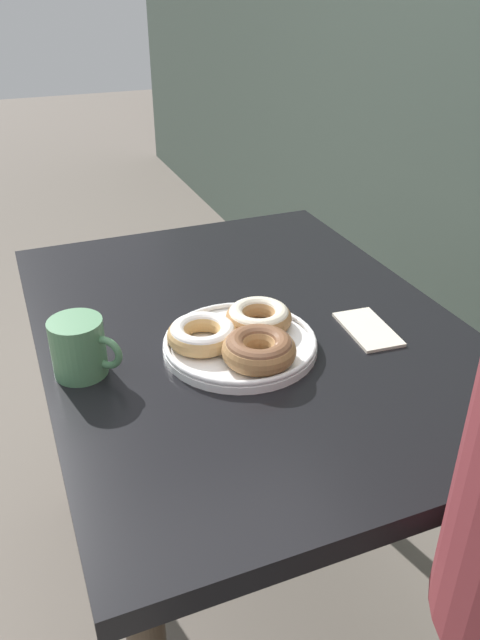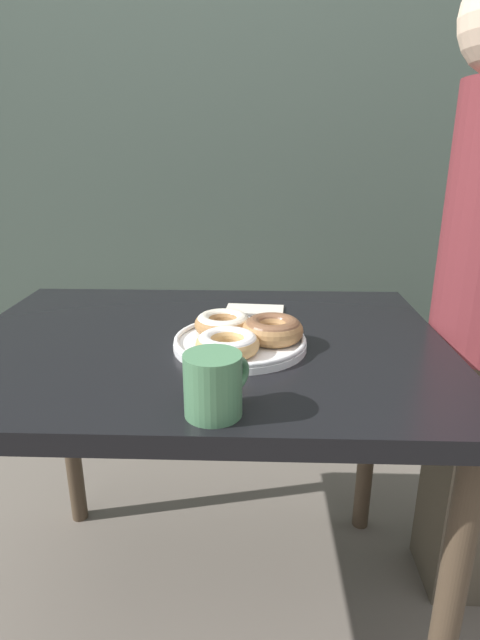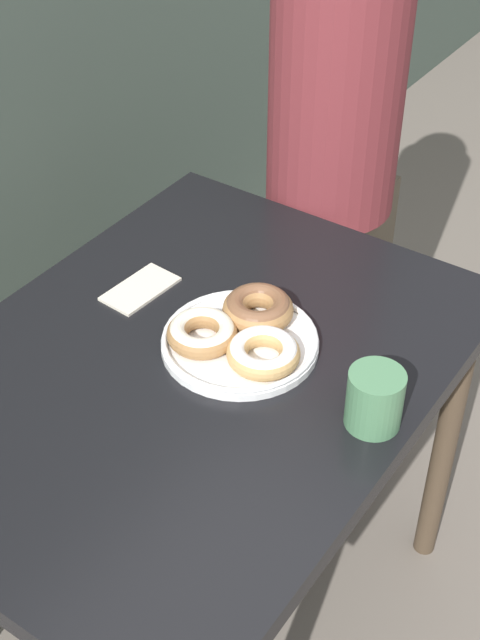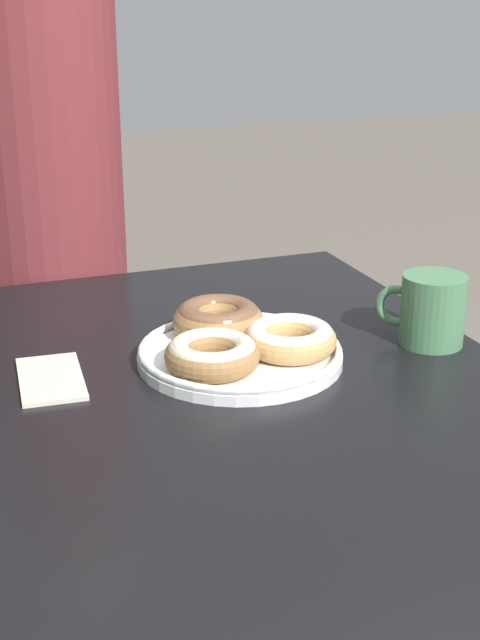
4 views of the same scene
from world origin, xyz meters
TOP-DOWN VIEW (x-y plane):
  - dining_table at (0.00, 0.25)m, footprint 1.04×0.77m
  - donut_plate at (0.09, 0.20)m, footprint 0.28×0.27m
  - coffee_mug at (0.05, -0.07)m, footprint 0.10×0.11m
  - person_figure at (0.69, 0.36)m, footprint 0.38×0.29m
  - napkin at (0.11, 0.45)m, footprint 0.15×0.09m

SIDE VIEW (x-z plane):
  - dining_table at x=0.00m, z-range 0.29..1.06m
  - napkin at x=0.11m, z-range 0.77..0.77m
  - person_figure at x=0.69m, z-range 0.03..1.53m
  - donut_plate at x=0.09m, z-range 0.76..0.82m
  - coffee_mug at x=0.05m, z-range 0.77..0.87m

